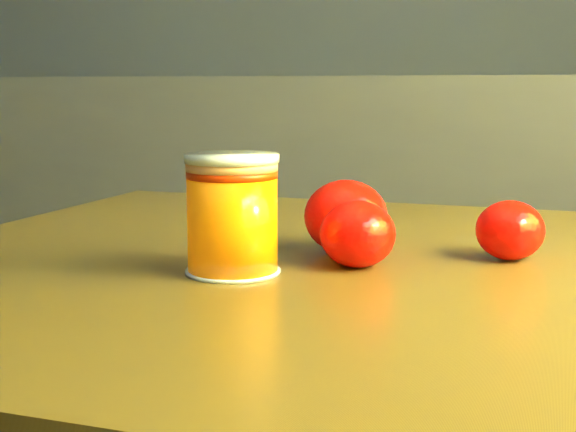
% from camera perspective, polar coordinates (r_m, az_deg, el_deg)
% --- Properties ---
extents(kitchen_counter, '(3.15, 0.60, 0.90)m').
position_cam_1_polar(kitchen_counter, '(2.17, -11.60, -2.39)').
color(kitchen_counter, '#494A4E').
rests_on(kitchen_counter, ground).
extents(table, '(0.99, 0.69, 0.74)m').
position_cam_1_polar(table, '(0.67, 13.04, -11.80)').
color(table, brown).
rests_on(table, ground).
extents(juice_glass, '(0.07, 0.07, 0.09)m').
position_cam_1_polar(juice_glass, '(0.61, -3.98, 0.08)').
color(juice_glass, orange).
rests_on(juice_glass, table).
extents(orange_front, '(0.09, 0.09, 0.06)m').
position_cam_1_polar(orange_front, '(0.69, 4.13, -0.03)').
color(orange_front, '#FE1105').
rests_on(orange_front, table).
extents(orange_back, '(0.06, 0.06, 0.05)m').
position_cam_1_polar(orange_back, '(0.69, 15.51, -0.98)').
color(orange_back, '#FE1105').
rests_on(orange_back, table).
extents(orange_extra, '(0.07, 0.07, 0.05)m').
position_cam_1_polar(orange_extra, '(0.64, 4.96, -1.29)').
color(orange_extra, '#FE1105').
rests_on(orange_extra, table).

